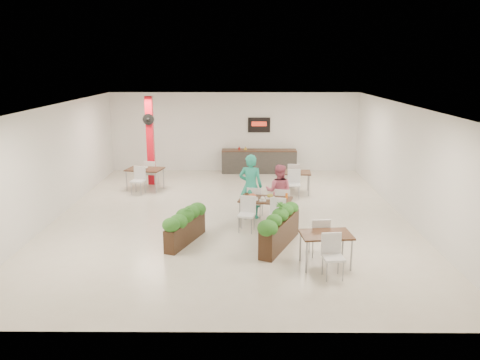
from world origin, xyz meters
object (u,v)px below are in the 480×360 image
at_px(service_counter, 259,161).
at_px(diner_man, 251,186).
at_px(red_column, 150,140).
at_px(side_table_b, 294,175).
at_px(side_table_c, 326,239).
at_px(planter_left, 185,224).
at_px(planter_right, 280,226).
at_px(diner_woman, 279,191).
at_px(side_table_a, 145,172).
at_px(main_table, 265,203).

relative_size(service_counter, diner_man, 1.61).
xyz_separation_m(red_column, diner_man, (3.57, -3.85, -0.71)).
relative_size(diner_man, side_table_b, 1.13).
bearing_deg(side_table_c, service_counter, 91.82).
height_order(side_table_b, side_table_c, same).
relative_size(red_column, service_counter, 1.07).
height_order(red_column, service_counter, red_column).
relative_size(red_column, planter_left, 1.88).
height_order(red_column, planter_right, red_column).
relative_size(red_column, planter_right, 1.62).
xyz_separation_m(service_counter, diner_woman, (0.37, -5.72, 0.29)).
height_order(service_counter, planter_right, service_counter).
bearing_deg(red_column, diner_man, -47.18).
bearing_deg(side_table_b, side_table_a, 179.91).
xyz_separation_m(planter_right, side_table_c, (0.91, -1.13, 0.10)).
xyz_separation_m(planter_left, planter_right, (2.32, -0.22, 0.02)).
height_order(side_table_a, side_table_b, same).
bearing_deg(red_column, service_counter, 25.00).
distance_m(planter_right, side_table_a, 6.81).
bearing_deg(diner_man, main_table, 133.49).
bearing_deg(diner_man, service_counter, -81.62).
bearing_deg(side_table_b, planter_right, -94.97).
bearing_deg(side_table_a, diner_woman, -22.39).
xyz_separation_m(diner_woman, planter_left, (-2.44, -1.95, -0.29)).
height_order(diner_woman, side_table_c, diner_woman).
bearing_deg(main_table, side_table_a, 137.37).
height_order(diner_woman, side_table_b, diner_woman).
distance_m(main_table, side_table_a, 5.50).
relative_size(diner_man, side_table_a, 1.11).
xyz_separation_m(service_counter, planter_left, (-2.07, -7.67, 0.00)).
relative_size(diner_man, diner_woman, 1.19).
bearing_deg(red_column, diner_woman, -41.40).
bearing_deg(side_table_c, diner_man, 110.12).
bearing_deg(service_counter, side_table_c, -82.70).
bearing_deg(side_table_c, planter_left, 151.72).
xyz_separation_m(diner_woman, planter_right, (-0.12, -2.17, -0.27)).
xyz_separation_m(main_table, planter_right, (0.29, -1.52, -0.12)).
relative_size(side_table_a, side_table_b, 1.01).
xyz_separation_m(main_table, diner_man, (-0.39, 0.65, 0.29)).
bearing_deg(main_table, diner_woman, 57.82).
distance_m(diner_man, side_table_b, 3.04).
bearing_deg(side_table_a, side_table_c, -38.40).
distance_m(service_counter, side_table_c, 9.10).
height_order(service_counter, planter_left, service_counter).
bearing_deg(planter_left, planter_right, -5.50).
bearing_deg(diner_woman, red_column, -28.73).
height_order(service_counter, side_table_b, service_counter).
distance_m(planter_right, side_table_c, 1.45).
bearing_deg(red_column, planter_right, -54.81).
relative_size(red_column, main_table, 1.73).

